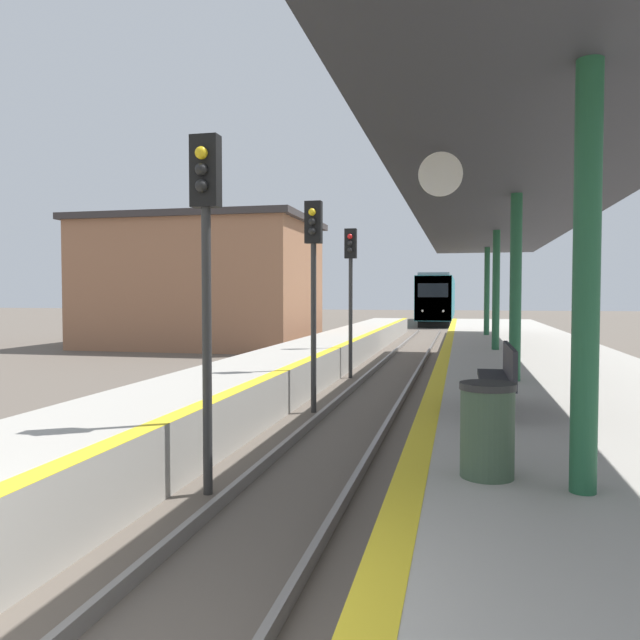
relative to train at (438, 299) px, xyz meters
The scene contains 8 objects.
train is the anchor object (origin of this frame).
signal_near 49.47m from the train, 91.24° to the right, with size 0.36×0.31×4.56m.
signal_mid 43.78m from the train, 91.35° to the right, with size 0.36×0.31×4.56m.
signal_far 38.11m from the train, 91.84° to the right, with size 0.36×0.31×4.56m.
station_canopy 41.40m from the train, 85.74° to the right, with size 4.21×27.15×3.70m.
trash_bin 51.19m from the train, 87.41° to the right, with size 0.50×0.50×0.84m.
bench 47.95m from the train, 86.87° to the right, with size 0.44×1.89×0.92m.
station_building 29.92m from the train, 110.38° to the right, with size 10.99×7.86×6.25m.
Camera 1 is at (2.08, -2.64, 2.56)m, focal length 35.00 mm.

